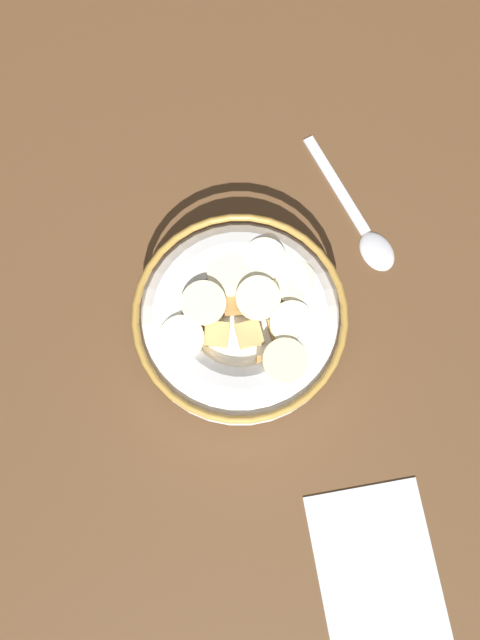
# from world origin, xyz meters

# --- Properties ---
(ground_plane) EXTENTS (1.09, 1.09, 0.02)m
(ground_plane) POSITION_xyz_m (0.00, 0.00, -0.01)
(ground_plane) COLOR brown
(cereal_bowl) EXTENTS (0.17, 0.17, 0.06)m
(cereal_bowl) POSITION_xyz_m (0.00, -0.00, 0.03)
(cereal_bowl) COLOR white
(cereal_bowl) RESTS_ON ground_plane
(spoon) EXTENTS (0.12, 0.12, 0.01)m
(spoon) POSITION_xyz_m (0.12, -0.08, 0.00)
(spoon) COLOR silver
(spoon) RESTS_ON ground_plane
(folded_napkin) EXTENTS (0.18, 0.15, 0.00)m
(folded_napkin) POSITION_xyz_m (-0.17, -0.17, 0.00)
(folded_napkin) COLOR silver
(folded_napkin) RESTS_ON ground_plane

